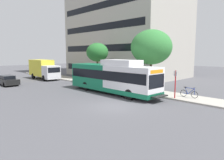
{
  "coord_description": "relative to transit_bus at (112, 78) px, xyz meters",
  "views": [
    {
      "loc": [
        -11.37,
        -11.73,
        4.27
      ],
      "look_at": [
        2.88,
        3.26,
        1.6
      ],
      "focal_mm": 32.69,
      "sensor_mm": 36.0,
      "label": 1
    }
  ],
  "objects": [
    {
      "name": "bus_stop_sign_pole",
      "position": [
        2.04,
        -6.38,
        -0.05
      ],
      "size": [
        0.1,
        0.36,
        2.6
      ],
      "color": "red",
      "rests_on": "sidewalk_curb"
    },
    {
      "name": "bicycle_parked",
      "position": [
        3.33,
        -7.14,
        -1.14
      ],
      "size": [
        0.52,
        1.76,
        1.02
      ],
      "color": "black",
      "rests_on": "sidewalk_curb"
    },
    {
      "name": "transit_bus",
      "position": [
        0.0,
        0.0,
        0.0
      ],
      "size": [
        2.58,
        12.25,
        3.65
      ],
      "color": "white",
      "rests_on": "ground"
    },
    {
      "name": "apartment_tower_backdrop",
      "position": [
        14.35,
        11.31,
        12.21
      ],
      "size": [
        13.6,
        21.43,
        27.84
      ],
      "color": "#ADA89E",
      "rests_on": "ground"
    },
    {
      "name": "sidewalk_curb",
      "position": [
        3.24,
        1.82,
        -1.63
      ],
      "size": [
        3.0,
        56.0,
        0.14
      ],
      "primitive_type": "cube",
      "color": "#A8A399",
      "rests_on": "ground"
    },
    {
      "name": "box_truck_background",
      "position": [
        0.09,
        16.8,
        0.04
      ],
      "size": [
        2.32,
        7.01,
        3.25
      ],
      "color": "silver",
      "rests_on": "ground"
    },
    {
      "name": "parked_car_far_lane",
      "position": [
        -6.46,
        14.01,
        -1.04
      ],
      "size": [
        1.8,
        4.5,
        1.33
      ],
      "color": "black",
      "rests_on": "ground"
    },
    {
      "name": "ground_plane",
      "position": [
        -3.76,
        3.82,
        -1.7
      ],
      "size": [
        120.0,
        120.0,
        0.0
      ],
      "primitive_type": "plane",
      "color": "#4C4C51"
    },
    {
      "name": "street_tree_near_stop",
      "position": [
        4.37,
        -1.92,
        3.31
      ],
      "size": [
        4.68,
        4.68,
        6.87
      ],
      "color": "#4C3823",
      "rests_on": "sidewalk_curb"
    },
    {
      "name": "lattice_comm_tower",
      "position": [
        18.99,
        30.62,
        7.16
      ],
      "size": [
        1.1,
        1.1,
        26.83
      ],
      "color": "#B7B7BC",
      "rests_on": "ground"
    },
    {
      "name": "street_tree_mid_block",
      "position": [
        3.99,
        7.31,
        2.76
      ],
      "size": [
        3.21,
        3.21,
        5.71
      ],
      "color": "#4C3823",
      "rests_on": "sidewalk_curb"
    }
  ]
}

